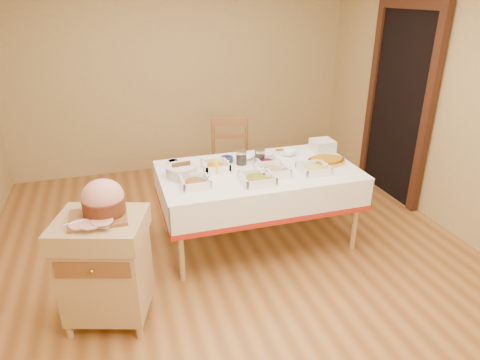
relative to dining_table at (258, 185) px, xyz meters
name	(u,v)px	position (x,y,z in m)	size (l,w,h in m)	color
room_shell	(236,125)	(-0.30, -0.30, 0.70)	(5.00, 5.00, 5.00)	#9B6330
doorway	(399,103)	(1.90, 0.60, 0.51)	(0.09, 1.10, 2.20)	black
dining_table	(258,185)	(0.00, 0.00, 0.00)	(1.82, 1.02, 0.76)	tan
butcher_cart	(105,264)	(-1.41, -0.73, -0.11)	(0.73, 0.66, 0.85)	tan
dining_chair	(230,162)	(-0.03, 0.87, -0.09)	(0.54, 0.53, 0.98)	brown
ham_on_board	(102,201)	(-1.37, -0.69, 0.37)	(0.40, 0.39, 0.27)	brown
serving_dish_a	(195,182)	(-0.63, -0.18, 0.20)	(0.24, 0.24, 0.11)	white
serving_dish_b	(257,179)	(-0.11, -0.28, 0.20)	(0.27, 0.27, 0.11)	white
serving_dish_c	(272,170)	(0.08, -0.14, 0.20)	(0.27, 0.27, 0.11)	white
serving_dish_d	(314,168)	(0.47, -0.20, 0.19)	(0.26, 0.26, 0.10)	white
serving_dish_e	(216,166)	(-0.38, 0.11, 0.20)	(0.24, 0.23, 0.11)	white
serving_dish_f	(268,162)	(0.12, 0.08, 0.19)	(0.21, 0.20, 0.10)	white
small_bowl_left	(173,163)	(-0.74, 0.33, 0.19)	(0.11, 0.11, 0.05)	white
small_bowl_mid	(227,159)	(-0.23, 0.27, 0.19)	(0.12, 0.12, 0.05)	navy
small_bowl_right	(279,152)	(0.33, 0.30, 0.19)	(0.11, 0.11, 0.05)	white
bowl_white_imported	(246,157)	(-0.02, 0.29, 0.18)	(0.14, 0.14, 0.03)	white
bowl_small_imported	(288,152)	(0.41, 0.27, 0.19)	(0.17, 0.17, 0.05)	white
preserve_jar_left	(241,158)	(-0.11, 0.17, 0.22)	(0.11, 0.11, 0.13)	silver
preserve_jar_right	(260,157)	(0.06, 0.15, 0.22)	(0.10, 0.10, 0.13)	silver
mustard_bottle	(216,167)	(-0.40, 0.01, 0.23)	(0.05, 0.05, 0.15)	yellow
bread_basket	(182,171)	(-0.70, 0.05, 0.21)	(0.28, 0.28, 0.12)	silver
plate_stack	(322,145)	(0.80, 0.28, 0.22)	(0.21, 0.21, 0.12)	white
brass_platter	(326,161)	(0.68, -0.04, 0.18)	(0.37, 0.27, 0.05)	gold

